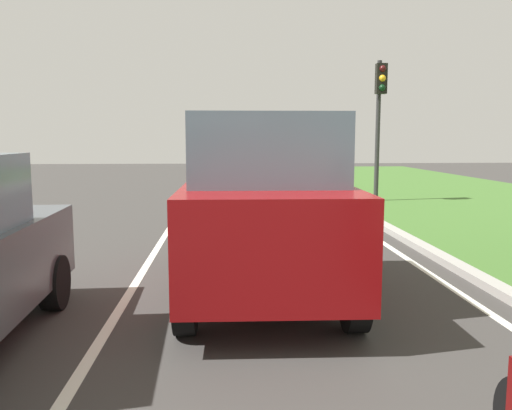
{
  "coord_description": "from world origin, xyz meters",
  "views": [
    {
      "loc": [
        0.56,
        2.27,
        2.01
      ],
      "look_at": [
        0.93,
        8.53,
        1.2
      ],
      "focal_mm": 36.45,
      "sensor_mm": 36.0,
      "label": 1
    }
  ],
  "objects": [
    {
      "name": "lane_line_center",
      "position": [
        -0.7,
        14.0,
        0.0
      ],
      "size": [
        0.12,
        32.0,
        0.01
      ],
      "primitive_type": "cube",
      "color": "silver",
      "rests_on": "ground"
    },
    {
      "name": "ground_plane",
      "position": [
        0.0,
        14.0,
        0.0
      ],
      "size": [
        60.0,
        60.0,
        0.0
      ],
      "primitive_type": "plane",
      "color": "#383533"
    },
    {
      "name": "lane_line_right_edge",
      "position": [
        3.6,
        14.0,
        0.0
      ],
      "size": [
        0.12,
        32.0,
        0.01
      ],
      "primitive_type": "cube",
      "color": "silver",
      "rests_on": "ground"
    },
    {
      "name": "traffic_light_near_right",
      "position": [
        5.3,
        18.14,
        3.02
      ],
      "size": [
        0.32,
        0.5,
        4.36
      ],
      "color": "#2D2D2D",
      "rests_on": "ground"
    },
    {
      "name": "curb_right",
      "position": [
        4.1,
        14.0,
        0.06
      ],
      "size": [
        0.24,
        48.0,
        0.12
      ],
      "primitive_type": "cube",
      "color": "#9E9B93",
      "rests_on": "ground"
    },
    {
      "name": "car_suv_ahead",
      "position": [
        1.04,
        8.94,
        1.17
      ],
      "size": [
        2.04,
        4.53,
        2.28
      ],
      "rotation": [
        0.0,
        0.0,
        -0.02
      ],
      "color": "maroon",
      "rests_on": "ground"
    }
  ]
}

